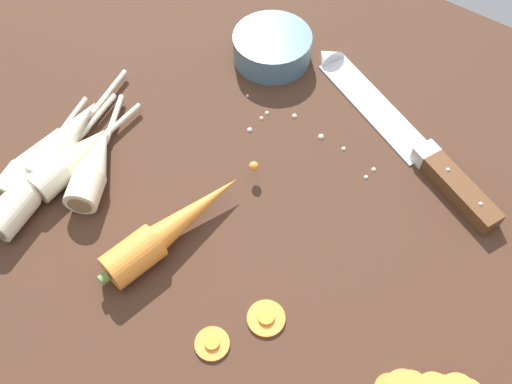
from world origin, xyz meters
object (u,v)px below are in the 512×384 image
object	(u,v)px
carrot_slice_stray_near	(212,343)
prep_bowl	(272,46)
chefs_knife	(395,125)
carrot_slice_stray_mid	(266,318)
parsnip_back	(94,165)
parsnip_outer	(33,161)
parsnip_mid_right	(66,139)
parsnip_front	(71,160)
whole_carrot	(171,228)
parsnip_mid_left	(38,181)

from	to	relation	value
carrot_slice_stray_near	prep_bowl	bearing A→B (deg)	116.87
chefs_knife	carrot_slice_stray_mid	bearing A→B (deg)	-87.18
parsnip_back	parsnip_outer	size ratio (longest dim) A/B	0.97
parsnip_mid_right	carrot_slice_stray_near	size ratio (longest dim) A/B	5.61
carrot_slice_stray_mid	parsnip_front	bearing A→B (deg)	176.52
whole_carrot	parsnip_mid_left	distance (cm)	17.57
carrot_slice_stray_mid	prep_bowl	bearing A→B (deg)	124.31
whole_carrot	parsnip_outer	bearing A→B (deg)	-172.32
parsnip_front	parsnip_mid_right	xyz separation A→B (cm)	(-2.84, 1.86, -0.00)
parsnip_back	parsnip_mid_left	bearing A→B (deg)	-124.33
carrot_slice_stray_near	whole_carrot	bearing A→B (deg)	148.08
carrot_slice_stray_mid	parsnip_mid_right	bearing A→B (deg)	173.64
chefs_knife	prep_bowl	size ratio (longest dim) A/B	3.02
parsnip_mid_left	parsnip_outer	size ratio (longest dim) A/B	1.36
parsnip_mid_left	parsnip_front	bearing A→B (deg)	78.10
prep_bowl	parsnip_mid_left	bearing A→B (deg)	-105.05
carrot_slice_stray_mid	parsnip_back	bearing A→B (deg)	174.03
parsnip_mid_left	carrot_slice_stray_mid	distance (cm)	31.47
parsnip_front	carrot_slice_stray_mid	size ratio (longest dim) A/B	4.34
chefs_knife	carrot_slice_stray_near	distance (cm)	36.37
parsnip_front	parsnip_back	size ratio (longest dim) A/B	1.05
parsnip_front	carrot_slice_stray_mid	distance (cm)	30.47
parsnip_outer	carrot_slice_stray_mid	bearing A→B (deg)	1.72
parsnip_back	carrot_slice_stray_near	size ratio (longest dim) A/B	4.63
parsnip_mid_right	parsnip_outer	world-z (taller)	same
parsnip_outer	prep_bowl	xyz separation A→B (cm)	(11.94, 33.18, 0.17)
parsnip_back	carrot_slice_stray_near	world-z (taller)	parsnip_back
parsnip_mid_right	prep_bowl	distance (cm)	30.61
parsnip_front	carrot_slice_stray_near	xyz separation A→B (cm)	(27.48, -7.31, -1.62)
parsnip_front	carrot_slice_stray_mid	xyz separation A→B (cm)	(30.37, -1.85, -1.62)
carrot_slice_stray_near	parsnip_front	bearing A→B (deg)	165.10
whole_carrot	parsnip_back	world-z (taller)	whole_carrot
carrot_slice_stray_near	parsnip_outer	bearing A→B (deg)	171.83
parsnip_mid_left	carrot_slice_stray_near	world-z (taller)	parsnip_mid_left
parsnip_front	parsnip_mid_right	bearing A→B (deg)	146.83
parsnip_mid_left	prep_bowl	xyz separation A→B (cm)	(9.37, 34.83, 0.17)
parsnip_outer	prep_bowl	world-z (taller)	same
whole_carrot	prep_bowl	world-z (taller)	whole_carrot
whole_carrot	parsnip_outer	world-z (taller)	whole_carrot
parsnip_front	parsnip_back	xyz separation A→B (cm)	(2.83, 1.03, -0.00)
chefs_knife	prep_bowl	distance (cm)	20.53
parsnip_mid_left	parsnip_back	bearing A→B (deg)	55.67
parsnip_back	parsnip_front	bearing A→B (deg)	-160.00
parsnip_outer	whole_carrot	bearing A→B (deg)	7.68
prep_bowl	whole_carrot	bearing A→B (deg)	-75.89
whole_carrot	carrot_slice_stray_near	xyz separation A→B (cm)	(11.39, -7.10, -1.74)
carrot_slice_stray_near	parsnip_mid_left	bearing A→B (deg)	174.37
carrot_slice_stray_near	parsnip_mid_right	bearing A→B (deg)	163.17
parsnip_mid_right	parsnip_back	world-z (taller)	same
parsnip_outer	carrot_slice_stray_mid	world-z (taller)	parsnip_outer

